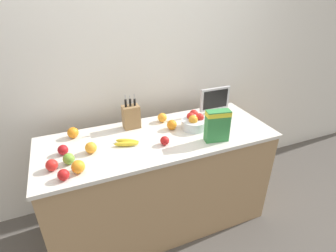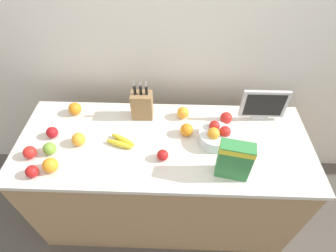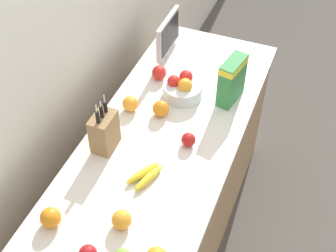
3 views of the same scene
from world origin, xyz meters
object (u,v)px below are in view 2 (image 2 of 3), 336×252
Objects in this scene: banana_bunch at (121,142)px; apple_rightmost at (226,118)px; apple_by_knife_block at (52,132)px; orange_back_center at (187,130)px; orange_mid_right at (183,113)px; knife_block at (142,105)px; apple_leftmost at (32,171)px; orange_mid_left at (75,109)px; small_monitor at (264,105)px; apple_rear at (30,152)px; apple_near_bananas at (49,149)px; cereal_box at (235,159)px; orange_near_bowl at (50,165)px; apple_front at (163,155)px; orange_front_left at (79,139)px; fruit_bowl at (216,136)px.

apple_rightmost reaches higher than banana_bunch.
orange_back_center is (0.86, 0.05, 0.01)m from apple_by_knife_block.
orange_mid_right is at bearing 98.21° from orange_back_center.
orange_back_center is 1.02× the size of orange_mid_right.
orange_back_center is at bearing -28.41° from knife_block.
apple_leftmost is 0.53m from orange_mid_left.
small_monitor is 1.51× the size of banana_bunch.
apple_rightmost is (-0.24, -0.04, -0.09)m from small_monitor.
apple_leftmost is (0.06, -0.13, -0.00)m from apple_rear.
knife_block is at bearing 32.82° from apple_near_bananas.
cereal_box is 0.40m from orange_back_center.
orange_near_bowl is 1.00× the size of orange_mid_left.
knife_block is 4.36× the size of apple_front.
orange_mid_right is at bearing 22.00° from orange_front_left.
knife_block is at bearing 20.48° from apple_by_knife_block.
orange_back_center reaches higher than apple_rightmost.
apple_rightmost is (0.09, 0.17, -0.01)m from fruit_bowl.
apple_by_knife_block is at bearing 167.82° from apple_front.
apple_front is at bearing 177.46° from cereal_box.
apple_front is 0.94× the size of apple_by_knife_block.
knife_block is at bearing 44.04° from orange_near_bowl.
knife_block is 0.58m from apple_rightmost.
fruit_bowl is at bearing 14.66° from orange_near_bowl.
apple_rear is at bearing -164.59° from apple_rightmost.
orange_mid_right reaches higher than apple_near_bananas.
apple_rightmost is at bearing -4.30° from knife_block.
apple_near_bananas is at bearing -172.76° from fruit_bowl.
orange_mid_right is (0.75, -0.01, -0.00)m from orange_mid_left.
apple_rear is at bearing -173.14° from cereal_box.
fruit_bowl is 2.88× the size of apple_by_knife_block.
orange_mid_right reaches higher than apple_rear.
apple_by_knife_block is at bearing 102.79° from apple_near_bananas.
cereal_box is 0.95m from orange_front_left.
small_monitor is 3.88× the size of apple_near_bananas.
small_monitor is at bearing 9.42° from apple_rightmost.
orange_near_bowl reaches higher than apple_leftmost.
fruit_bowl reaches higher than apple_near_bananas.
apple_rightmost is at bearing 38.32° from apple_front.
orange_mid_right is at bearing 33.33° from banana_bunch.
fruit_bowl reaches higher than apple_front.
knife_block is at bearing 175.70° from apple_rightmost.
small_monitor is 3.43× the size of orange_mid_left.
fruit_bowl is at bearing 15.48° from apple_leftmost.
small_monitor reaches higher than apple_leftmost.
cereal_box is at bearing -13.39° from apple_front.
apple_leftmost is at bearing -169.14° from apple_front.
orange_front_left is (-0.38, -0.27, -0.06)m from knife_block.
orange_near_bowl is (0.09, 0.04, 0.01)m from apple_leftmost.
apple_by_knife_block is at bearing -171.42° from small_monitor.
banana_bunch is 0.43m from apple_near_bananas.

